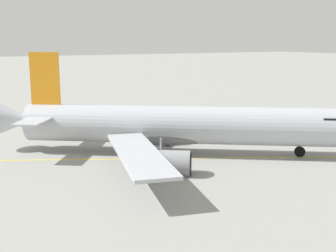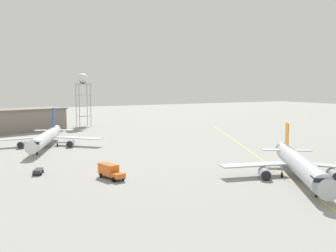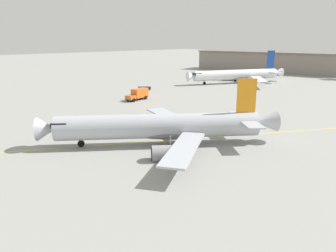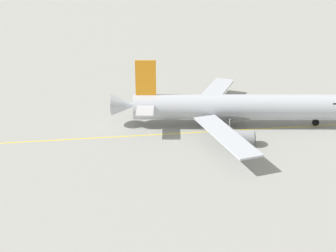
{
  "view_description": "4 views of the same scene",
  "coord_description": "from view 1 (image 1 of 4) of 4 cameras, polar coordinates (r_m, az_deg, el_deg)",
  "views": [
    {
      "loc": [
        -28.9,
        -34.44,
        12.0
      ],
      "look_at": [
        -5.96,
        5.77,
        2.7
      ],
      "focal_mm": 45.94,
      "sensor_mm": 36.0,
      "label": 1
    },
    {
      "loc": [
        49.57,
        -59.17,
        19.93
      ],
      "look_at": [
        -52.88,
        -1.91,
        7.38
      ],
      "focal_mm": 40.78,
      "sensor_mm": 36.0,
      "label": 2
    },
    {
      "loc": [
        27.17,
        44.14,
        17.36
      ],
      "look_at": [
        -8.63,
        2.7,
        2.45
      ],
      "focal_mm": 35.42,
      "sensor_mm": 36.0,
      "label": 3
    },
    {
      "loc": [
        -56.21,
        -48.98,
        30.71
      ],
      "look_at": [
        -21.54,
        0.38,
        4.93
      ],
      "focal_mm": 52.31,
      "sensor_mm": 36.0,
      "label": 4
    }
  ],
  "objects": [
    {
      "name": "airliner_main",
      "position": [
        45.56,
        1.0,
        -0.12
      ],
      "size": [
        34.07,
        28.71,
        10.96
      ],
      "rotation": [
        0.0,
        0.0,
        5.67
      ],
      "color": "#B2B7C1",
      "rests_on": "ground_plane"
    },
    {
      "name": "ground_plane",
      "position": [
        46.53,
        9.96,
        -3.76
      ],
      "size": [
        600.0,
        600.0,
        0.0
      ],
      "primitive_type": "plane",
      "color": "gray"
    },
    {
      "name": "taxiway_centreline",
      "position": [
        44.34,
        -4.62,
        -4.37
      ],
      "size": [
        177.65,
        92.17,
        0.01
      ],
      "rotation": [
        0.0,
        0.0,
        5.81
      ],
      "color": "yellow",
      "rests_on": "ground_plane"
    }
  ]
}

